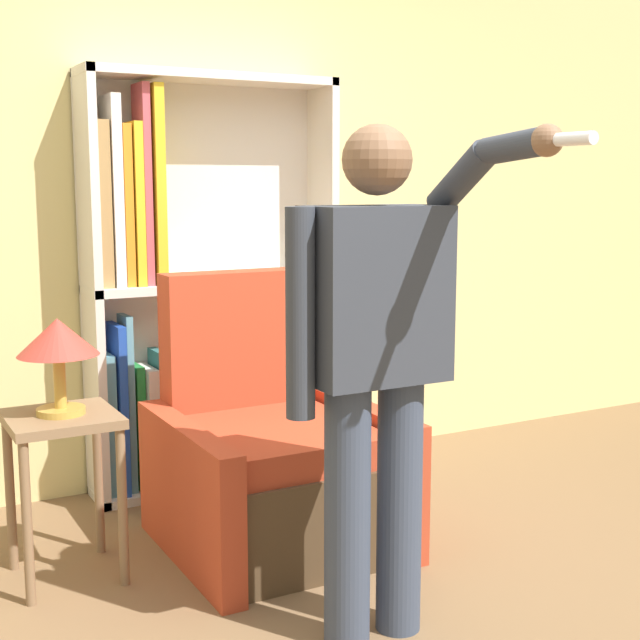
% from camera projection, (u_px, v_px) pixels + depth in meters
% --- Properties ---
extents(wall_back, '(8.00, 0.06, 2.80)m').
position_uv_depth(wall_back, '(199.00, 201.00, 4.42)').
color(wall_back, '#DBCC84').
rests_on(wall_back, ground_plane).
extents(bookcase, '(1.24, 0.28, 2.00)m').
position_uv_depth(bookcase, '(181.00, 289.00, 4.27)').
color(bookcase, silver).
rests_on(bookcase, ground_plane).
extents(armchair, '(0.88, 0.92, 1.11)m').
position_uv_depth(armchair, '(270.00, 462.00, 3.71)').
color(armchair, '#4C3823').
rests_on(armchair, ground_plane).
extents(person_standing, '(0.59, 0.78, 1.67)m').
position_uv_depth(person_standing, '(377.00, 352.00, 2.81)').
color(person_standing, '#384256').
rests_on(person_standing, ground_plane).
extents(side_table, '(0.40, 0.40, 0.64)m').
position_uv_depth(side_table, '(63.00, 448.00, 3.33)').
color(side_table, '#846647').
rests_on(side_table, ground_plane).
extents(table_lamp, '(0.30, 0.30, 0.36)m').
position_uv_depth(table_lamp, '(58.00, 343.00, 3.27)').
color(table_lamp, gold).
rests_on(table_lamp, side_table).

